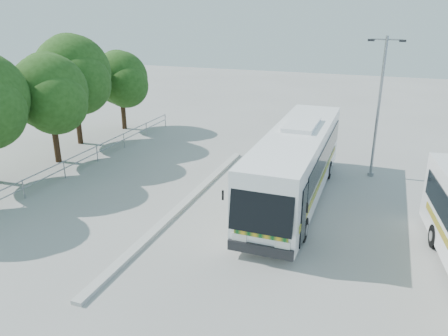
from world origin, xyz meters
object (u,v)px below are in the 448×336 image
at_px(coach_main, 296,163).
at_px(tree_far_e, 121,78).
at_px(tree_far_d, 74,73).
at_px(tree_far_c, 50,92).
at_px(lamppost, 379,102).

bearing_deg(coach_main, tree_far_e, 149.82).
distance_m(tree_far_d, coach_main, 16.62).
bearing_deg(coach_main, tree_far_d, 164.80).
bearing_deg(tree_far_d, tree_far_e, 81.37).
xyz_separation_m(tree_far_c, lamppost, (17.96, 4.09, -0.10)).
bearing_deg(tree_far_c, tree_far_d, 107.83).
height_order(tree_far_d, tree_far_e, tree_far_d).
bearing_deg(coach_main, tree_far_c, 177.68).
relative_size(tree_far_e, coach_main, 0.48).
xyz_separation_m(tree_far_e, coach_main, (15.10, -8.82, -2.00)).
height_order(tree_far_d, lamppost, lamppost).
distance_m(tree_far_e, coach_main, 17.60).
distance_m(tree_far_e, lamppost, 18.92).
xyz_separation_m(tree_far_c, coach_main, (14.59, -0.62, -2.37)).
bearing_deg(lamppost, coach_main, -122.85).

